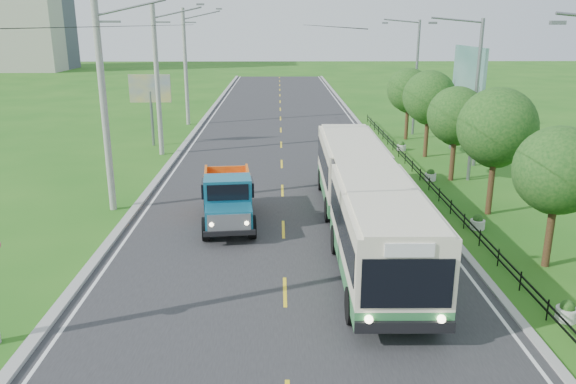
{
  "coord_description": "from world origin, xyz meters",
  "views": [
    {
      "loc": [
        -0.19,
        -17.2,
        8.74
      ],
      "look_at": [
        0.2,
        5.47,
        1.9
      ],
      "focal_mm": 35.0,
      "sensor_mm": 36.0,
      "label": 1
    }
  ],
  "objects_px": {
    "planter_mid": "(430,175)",
    "billboard_right": "(468,77)",
    "tree_fifth": "(429,100)",
    "planter_far": "(401,146)",
    "billboard_left": "(150,93)",
    "planter_front": "(567,312)",
    "planter_near": "(478,223)",
    "pole_mid": "(158,80)",
    "dump_truck": "(228,195)",
    "pole_near": "(105,105)",
    "tree_third": "(497,131)",
    "streetlight_far": "(414,73)",
    "pole_far": "(186,67)",
    "tree_fourth": "(456,118)",
    "bus": "(364,193)",
    "tree_second": "(558,174)",
    "tree_back": "(409,92)",
    "streetlight_mid": "(473,95)"
  },
  "relations": [
    {
      "from": "streetlight_far",
      "to": "pole_near",
      "type": "bearing_deg",
      "value": -134.86
    },
    {
      "from": "tree_fifth",
      "to": "dump_truck",
      "type": "height_order",
      "value": "tree_fifth"
    },
    {
      "from": "tree_second",
      "to": "billboard_right",
      "type": "distance_m",
      "value": 18.12
    },
    {
      "from": "pole_far",
      "to": "tree_third",
      "type": "xyz_separation_m",
      "value": [
        18.12,
        -24.86,
        -1.11
      ]
    },
    {
      "from": "planter_far",
      "to": "billboard_left",
      "type": "xyz_separation_m",
      "value": [
        -18.1,
        2.0,
        3.58
      ]
    },
    {
      "from": "pole_mid",
      "to": "billboard_right",
      "type": "height_order",
      "value": "pole_mid"
    },
    {
      "from": "tree_back",
      "to": "tree_fourth",
      "type": "bearing_deg",
      "value": -90.0
    },
    {
      "from": "tree_second",
      "to": "billboard_left",
      "type": "xyz_separation_m",
      "value": [
        -19.36,
        21.86,
        0.35
      ]
    },
    {
      "from": "streetlight_far",
      "to": "planter_far",
      "type": "height_order",
      "value": "streetlight_far"
    },
    {
      "from": "pole_far",
      "to": "tree_fifth",
      "type": "bearing_deg",
      "value": -35.36
    },
    {
      "from": "tree_second",
      "to": "dump_truck",
      "type": "xyz_separation_m",
      "value": [
        -12.34,
        4.72,
        -2.17
      ]
    },
    {
      "from": "billboard_right",
      "to": "bus",
      "type": "relative_size",
      "value": 0.43
    },
    {
      "from": "dump_truck",
      "to": "tree_fifth",
      "type": "bearing_deg",
      "value": 41.23
    },
    {
      "from": "dump_truck",
      "to": "billboard_right",
      "type": "bearing_deg",
      "value": 35.75
    },
    {
      "from": "pole_mid",
      "to": "bus",
      "type": "distance_m",
      "value": 20.06
    },
    {
      "from": "tree_fourth",
      "to": "dump_truck",
      "type": "relative_size",
      "value": 0.92
    },
    {
      "from": "planter_near",
      "to": "billboard_left",
      "type": "relative_size",
      "value": 0.13
    },
    {
      "from": "tree_fourth",
      "to": "streetlight_far",
      "type": "bearing_deg",
      "value": 86.75
    },
    {
      "from": "streetlight_far",
      "to": "planter_far",
      "type": "distance_m",
      "value": 7.84
    },
    {
      "from": "tree_second",
      "to": "planter_near",
      "type": "relative_size",
      "value": 7.91
    },
    {
      "from": "tree_second",
      "to": "planter_mid",
      "type": "xyz_separation_m",
      "value": [
        -1.26,
        11.86,
        -3.23
      ]
    },
    {
      "from": "tree_fifth",
      "to": "planter_near",
      "type": "height_order",
      "value": "tree_fifth"
    },
    {
      "from": "planter_front",
      "to": "planter_near",
      "type": "distance_m",
      "value": 8.0
    },
    {
      "from": "tree_fifth",
      "to": "billboard_right",
      "type": "bearing_deg",
      "value": -3.3
    },
    {
      "from": "tree_back",
      "to": "billboard_right",
      "type": "bearing_deg",
      "value": -68.3
    },
    {
      "from": "planter_mid",
      "to": "billboard_right",
      "type": "distance_m",
      "value": 8.68
    },
    {
      "from": "planter_near",
      "to": "bus",
      "type": "distance_m",
      "value": 5.65
    },
    {
      "from": "billboard_left",
      "to": "dump_truck",
      "type": "distance_m",
      "value": 18.69
    },
    {
      "from": "pole_mid",
      "to": "pole_far",
      "type": "xyz_separation_m",
      "value": [
        0.0,
        12.0,
        0.0
      ]
    },
    {
      "from": "pole_near",
      "to": "planter_near",
      "type": "height_order",
      "value": "pole_near"
    },
    {
      "from": "tree_third",
      "to": "streetlight_mid",
      "type": "height_order",
      "value": "streetlight_mid"
    },
    {
      "from": "planter_mid",
      "to": "bus",
      "type": "xyz_separation_m",
      "value": [
        -5.28,
        -9.08,
        1.7
      ]
    },
    {
      "from": "tree_fifth",
      "to": "planter_far",
      "type": "xyz_separation_m",
      "value": [
        -1.26,
        1.86,
        -3.57
      ]
    },
    {
      "from": "pole_near",
      "to": "bus",
      "type": "bearing_deg",
      "value": -19.39
    },
    {
      "from": "tree_fifth",
      "to": "planter_front",
      "type": "relative_size",
      "value": 8.66
    },
    {
      "from": "tree_third",
      "to": "tree_fifth",
      "type": "height_order",
      "value": "tree_third"
    },
    {
      "from": "billboard_right",
      "to": "dump_truck",
      "type": "relative_size",
      "value": 1.25
    },
    {
      "from": "tree_fifth",
      "to": "planter_far",
      "type": "distance_m",
      "value": 4.21
    },
    {
      "from": "pole_mid",
      "to": "streetlight_far",
      "type": "height_order",
      "value": "pole_mid"
    },
    {
      "from": "pole_near",
      "to": "tree_third",
      "type": "height_order",
      "value": "pole_near"
    },
    {
      "from": "streetlight_far",
      "to": "planter_front",
      "type": "height_order",
      "value": "streetlight_far"
    },
    {
      "from": "tree_fifth",
      "to": "planter_front",
      "type": "height_order",
      "value": "tree_fifth"
    },
    {
      "from": "streetlight_far",
      "to": "planter_mid",
      "type": "distance_m",
      "value": 14.88
    },
    {
      "from": "tree_fourth",
      "to": "planter_near",
      "type": "xyz_separation_m",
      "value": [
        -1.26,
        -8.14,
        -3.3
      ]
    },
    {
      "from": "planter_mid",
      "to": "billboard_left",
      "type": "xyz_separation_m",
      "value": [
        -18.1,
        10.0,
        3.58
      ]
    },
    {
      "from": "planter_near",
      "to": "billboard_left",
      "type": "height_order",
      "value": "billboard_left"
    },
    {
      "from": "planter_mid",
      "to": "streetlight_far",
      "type": "bearing_deg",
      "value": 81.7
    },
    {
      "from": "planter_front",
      "to": "planter_mid",
      "type": "bearing_deg",
      "value": 90.0
    },
    {
      "from": "streetlight_far",
      "to": "bus",
      "type": "xyz_separation_m",
      "value": [
        -7.32,
        -23.08,
        -2.92
      ]
    },
    {
      "from": "tree_back",
      "to": "bus",
      "type": "bearing_deg",
      "value": -107.13
    }
  ]
}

